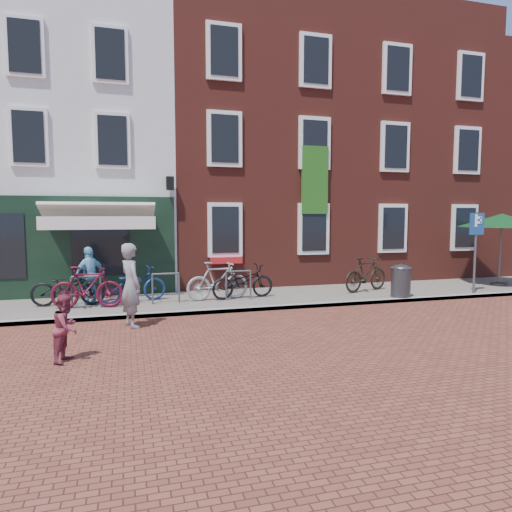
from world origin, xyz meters
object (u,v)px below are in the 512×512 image
object	(u,v)px
bicycle_2	(132,284)
woman	(131,285)
parking_sign	(476,238)
bicycle_5	(366,274)
boy	(66,328)
bicycle_4	(243,281)
cafe_person	(90,275)
bicycle_0	(68,287)
bicycle_1	(87,287)
parasol	(502,218)
litter_bin	(401,279)
bicycle_3	(218,281)

from	to	relation	value
bicycle_2	woman	bearing A→B (deg)	163.22
parking_sign	bicycle_5	distance (m)	3.41
boy	bicycle_4	xyz separation A→B (m)	(4.15, 4.24, 0.01)
boy	bicycle_5	bearing A→B (deg)	-42.80
parking_sign	cafe_person	size ratio (longest dim) A/B	1.60
bicycle_0	bicycle_2	world-z (taller)	same
boy	bicycle_1	size ratio (longest dim) A/B	0.64
boy	cafe_person	bearing A→B (deg)	18.53
bicycle_4	bicycle_0	bearing A→B (deg)	78.65
parasol	bicycle_4	world-z (taller)	parasol
litter_bin	parasol	bearing A→B (deg)	12.61
parking_sign	bicycle_2	xyz separation A→B (m)	(-9.96, 1.38, -1.20)
bicycle_1	bicycle_4	xyz separation A→B (m)	(4.13, 0.24, -0.05)
bicycle_1	cafe_person	bearing A→B (deg)	4.67
bicycle_0	bicycle_3	bearing A→B (deg)	-89.26
bicycle_2	litter_bin	bearing A→B (deg)	-115.58
parasol	cafe_person	bearing A→B (deg)	178.22
cafe_person	bicycle_2	bearing A→B (deg)	137.81
cafe_person	bicycle_4	bearing A→B (deg)	137.22
parking_sign	bicycle_0	xyz separation A→B (m)	(-11.59, 1.35, -1.20)
bicycle_0	cafe_person	bearing A→B (deg)	-73.32
cafe_person	bicycle_5	xyz separation A→B (m)	(8.06, -0.27, -0.23)
bicycle_2	bicycle_3	size ratio (longest dim) A/B	1.03
bicycle_0	litter_bin	bearing A→B (deg)	-93.52
cafe_person	bicycle_0	size ratio (longest dim) A/B	0.83
parking_sign	boy	world-z (taller)	parking_sign
parasol	bicycle_0	world-z (taller)	parasol
parking_sign	woman	xyz separation A→B (m)	(-10.01, -1.03, -0.85)
boy	cafe_person	xyz separation A→B (m)	(0.04, 4.60, 0.30)
litter_bin	bicycle_0	size ratio (longest dim) A/B	0.55
woman	bicycle_2	xyz separation A→B (m)	(0.05, 2.41, -0.34)
parking_sign	litter_bin	bearing A→B (deg)	178.59
bicycle_4	cafe_person	bearing A→B (deg)	76.64
cafe_person	bicycle_2	size ratio (longest dim) A/B	0.83
parking_sign	parasol	xyz separation A→B (m)	(1.96, 1.06, 0.59)
bicycle_5	boy	bearing A→B (deg)	99.63
bicycle_3	cafe_person	bearing A→B (deg)	76.62
woman	bicycle_1	size ratio (longest dim) A/B	1.04
bicycle_1	bicycle_4	bearing A→B (deg)	-79.29
woman	cafe_person	world-z (taller)	woman
litter_bin	woman	distance (m)	7.59
parasol	boy	distance (m)	13.83
litter_bin	cafe_person	world-z (taller)	cafe_person
woman	bicycle_3	size ratio (longest dim) A/B	1.04
cafe_person	bicycle_4	world-z (taller)	cafe_person
bicycle_0	parasol	bearing A→B (deg)	-86.68
parking_sign	boy	xyz separation A→B (m)	(-11.09, -3.14, -1.21)
litter_bin	cafe_person	size ratio (longest dim) A/B	0.66
litter_bin	parasol	world-z (taller)	parasol
woman	boy	world-z (taller)	woman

